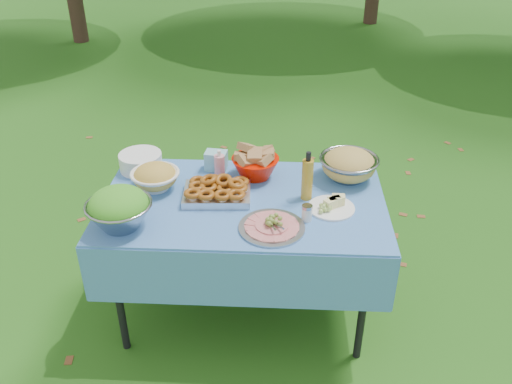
% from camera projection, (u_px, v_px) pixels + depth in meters
% --- Properties ---
extents(ground, '(80.00, 80.00, 0.00)m').
position_uv_depth(ground, '(245.00, 309.00, 3.19)').
color(ground, '#10380A').
rests_on(ground, ground).
extents(picnic_table, '(1.46, 0.86, 0.76)m').
position_uv_depth(picnic_table, '(244.00, 258.00, 2.99)').
color(picnic_table, '#81B3F8').
rests_on(picnic_table, ground).
extents(salad_bowl, '(0.38, 0.38, 0.20)m').
position_uv_depth(salad_bowl, '(119.00, 208.00, 2.54)').
color(salad_bowl, gray).
rests_on(salad_bowl, picnic_table).
extents(pasta_bowl_white, '(0.29, 0.29, 0.14)m').
position_uv_depth(pasta_bowl_white, '(155.00, 177.00, 2.86)').
color(pasta_bowl_white, white).
rests_on(pasta_bowl_white, picnic_table).
extents(plate_stack, '(0.28, 0.28, 0.10)m').
position_uv_depth(plate_stack, '(141.00, 162.00, 3.05)').
color(plate_stack, white).
rests_on(plate_stack, picnic_table).
extents(wipes_box, '(0.13, 0.10, 0.11)m').
position_uv_depth(wipes_box, '(216.00, 161.00, 3.05)').
color(wipes_box, '#83C8D3').
rests_on(wipes_box, picnic_table).
extents(sanitizer_bottle, '(0.07, 0.07, 0.17)m').
position_uv_depth(sanitizer_bottle, '(219.00, 164.00, 2.95)').
color(sanitizer_bottle, pink).
rests_on(sanitizer_bottle, picnic_table).
extents(bread_bowl, '(0.34, 0.34, 0.17)m').
position_uv_depth(bread_bowl, '(255.00, 162.00, 2.96)').
color(bread_bowl, red).
rests_on(bread_bowl, picnic_table).
extents(pasta_bowl_steel, '(0.35, 0.35, 0.17)m').
position_uv_depth(pasta_bowl_steel, '(349.00, 164.00, 2.95)').
color(pasta_bowl_steel, gray).
rests_on(pasta_bowl_steel, picnic_table).
extents(fried_tray, '(0.36, 0.26, 0.08)m').
position_uv_depth(fried_tray, '(217.00, 191.00, 2.80)').
color(fried_tray, silver).
rests_on(fried_tray, picnic_table).
extents(charcuterie_platter, '(0.42, 0.42, 0.07)m').
position_uv_depth(charcuterie_platter, '(272.00, 222.00, 2.56)').
color(charcuterie_platter, '#9EA1A6').
rests_on(charcuterie_platter, picnic_table).
extents(oil_bottle, '(0.06, 0.06, 0.27)m').
position_uv_depth(oil_bottle, '(307.00, 176.00, 2.74)').
color(oil_bottle, '#B28723').
rests_on(oil_bottle, picnic_table).
extents(cheese_plate, '(0.27, 0.27, 0.06)m').
position_uv_depth(cheese_plate, '(332.00, 203.00, 2.71)').
color(cheese_plate, white).
rests_on(cheese_plate, picnic_table).
extents(shaker, '(0.07, 0.07, 0.08)m').
position_uv_depth(shaker, '(307.00, 213.00, 2.62)').
color(shaker, silver).
rests_on(shaker, picnic_table).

